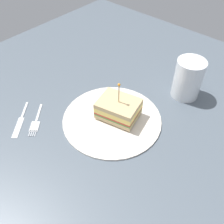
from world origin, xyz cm
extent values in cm
cube|color=#4C5660|center=(0.00, 0.00, -1.00)|extent=(115.96, 115.96, 2.00)
cylinder|color=silver|center=(0.00, 0.00, 0.46)|extent=(25.91, 25.91, 0.93)
cube|color=tan|center=(-1.77, 0.67, 1.53)|extent=(10.01, 11.72, 1.21)
cube|color=#478438|center=(-1.77, 0.67, 2.33)|extent=(10.01, 11.72, 0.40)
cube|color=red|center=(-1.77, 0.67, 2.78)|extent=(10.01, 11.72, 0.50)
cube|color=#F4D666|center=(-1.77, 0.67, 3.76)|extent=(10.01, 11.72, 1.46)
cube|color=tan|center=(-1.77, 0.67, 5.10)|extent=(10.01, 11.72, 1.21)
cylinder|color=tan|center=(-1.77, 0.67, 8.12)|extent=(0.30, 0.30, 6.05)
sphere|color=orange|center=(-1.77, 0.67, 11.15)|extent=(0.70, 0.70, 0.70)
cylinder|color=beige|center=(-21.65, 9.06, 3.31)|extent=(6.93, 6.93, 6.63)
cylinder|color=white|center=(-21.65, 9.06, 5.68)|extent=(7.88, 7.88, 11.36)
cube|color=silver|center=(11.19, -16.64, 0.18)|extent=(5.40, 4.74, 0.35)
cube|color=silver|center=(15.06, -13.33, 0.18)|extent=(4.17, 4.01, 0.35)
cube|color=silver|center=(17.21, -12.47, 0.18)|extent=(1.64, 1.44, 0.35)
cube|color=silver|center=(16.89, -12.09, 0.18)|extent=(1.64, 1.44, 0.35)
cube|color=silver|center=(16.56, -11.71, 0.18)|extent=(1.64, 1.44, 0.35)
cube|color=silver|center=(16.24, -11.33, 0.18)|extent=(1.64, 1.44, 0.35)
cube|color=silver|center=(13.72, -19.95, 0.18)|extent=(6.22, 5.43, 0.35)
cube|color=silver|center=(18.01, -16.30, 0.18)|extent=(6.30, 5.68, 0.24)
camera|label=1|loc=(34.29, 30.11, 48.83)|focal=40.52mm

